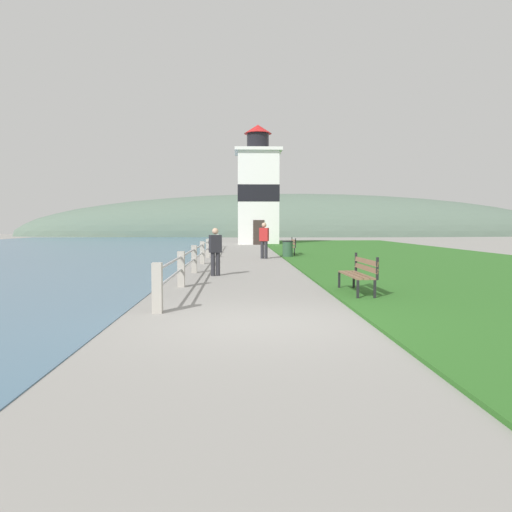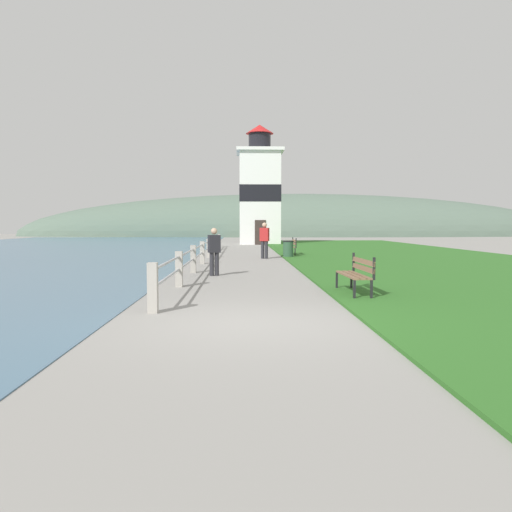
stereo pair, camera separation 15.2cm
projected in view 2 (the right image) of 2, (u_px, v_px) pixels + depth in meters
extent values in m
plane|color=gray|center=(250.00, 323.00, 8.31)|extent=(160.00, 160.00, 0.00)
cube|color=#2D6623|center=(401.00, 257.00, 25.02)|extent=(12.00, 49.59, 0.06)
cube|color=#A8A399|center=(153.00, 288.00, 9.23)|extent=(0.18, 0.18, 0.94)
cube|color=#A8A399|center=(179.00, 269.00, 13.09)|extent=(0.18, 0.18, 0.94)
cube|color=#A8A399|center=(193.00, 259.00, 16.95)|extent=(0.18, 0.18, 0.94)
cube|color=#A8A399|center=(202.00, 253.00, 20.81)|extent=(0.18, 0.18, 0.94)
cube|color=#A8A399|center=(208.00, 248.00, 24.67)|extent=(0.18, 0.18, 0.94)
cube|color=#A8A399|center=(213.00, 245.00, 28.53)|extent=(0.18, 0.18, 0.94)
cube|color=#A8A399|center=(216.00, 243.00, 32.40)|extent=(0.18, 0.18, 0.94)
cube|color=#A8A399|center=(219.00, 241.00, 36.26)|extent=(0.18, 0.18, 0.94)
cylinder|color=#B2B2B7|center=(206.00, 243.00, 22.72)|extent=(0.06, 27.10, 0.06)
cylinder|color=#B2B2B7|center=(206.00, 250.00, 22.74)|extent=(0.06, 27.10, 0.06)
cube|color=brown|center=(347.00, 275.00, 11.56)|extent=(0.16, 1.83, 0.04)
cube|color=brown|center=(353.00, 275.00, 11.57)|extent=(0.16, 1.83, 0.04)
cube|color=brown|center=(359.00, 275.00, 11.57)|extent=(0.16, 1.83, 0.04)
cube|color=brown|center=(363.00, 261.00, 11.56)|extent=(0.10, 1.83, 0.11)
cube|color=brown|center=(363.00, 268.00, 11.57)|extent=(0.10, 1.83, 0.11)
cube|color=black|center=(354.00, 291.00, 10.69)|extent=(0.05, 0.05, 0.45)
cube|color=black|center=(337.00, 281.00, 12.46)|extent=(0.05, 0.05, 0.45)
cube|color=black|center=(371.00, 290.00, 10.71)|extent=(0.05, 0.05, 0.45)
cube|color=black|center=(351.00, 281.00, 12.48)|extent=(0.05, 0.05, 0.45)
cube|color=black|center=(374.00, 269.00, 10.68)|extent=(0.05, 0.05, 0.49)
cube|color=black|center=(354.00, 262.00, 12.45)|extent=(0.05, 0.05, 0.49)
cube|color=brown|center=(287.00, 247.00, 26.34)|extent=(0.13, 1.87, 0.04)
cube|color=brown|center=(290.00, 247.00, 26.35)|extent=(0.13, 1.87, 0.04)
cube|color=brown|center=(293.00, 247.00, 26.35)|extent=(0.13, 1.87, 0.04)
cube|color=brown|center=(294.00, 241.00, 26.33)|extent=(0.07, 1.87, 0.11)
cube|color=brown|center=(294.00, 244.00, 26.34)|extent=(0.07, 1.87, 0.11)
cube|color=black|center=(288.00, 252.00, 25.45)|extent=(0.05, 0.05, 0.45)
cube|color=black|center=(285.00, 250.00, 27.27)|extent=(0.05, 0.05, 0.45)
cube|color=black|center=(295.00, 252.00, 25.46)|extent=(0.05, 0.05, 0.45)
cube|color=black|center=(292.00, 250.00, 27.27)|extent=(0.05, 0.05, 0.45)
cube|color=black|center=(296.00, 243.00, 25.43)|extent=(0.05, 0.05, 0.49)
cube|color=black|center=(293.00, 242.00, 27.24)|extent=(0.05, 0.05, 0.49)
cube|color=white|center=(260.00, 199.00, 41.81)|extent=(3.35, 3.35, 7.60)
cube|color=black|center=(260.00, 194.00, 41.79)|extent=(3.39, 3.39, 1.37)
cube|color=white|center=(260.00, 151.00, 41.56)|extent=(3.85, 3.85, 0.25)
cylinder|color=black|center=(260.00, 142.00, 41.51)|extent=(1.84, 1.84, 1.34)
cone|color=red|center=(260.00, 129.00, 41.45)|extent=(2.30, 2.30, 0.74)
cube|color=#332823|center=(260.00, 232.00, 40.30)|extent=(0.90, 0.06, 2.00)
cylinder|color=#28282D|center=(212.00, 264.00, 15.91)|extent=(0.14, 0.14, 0.75)
cylinder|color=#28282D|center=(217.00, 264.00, 15.98)|extent=(0.14, 0.14, 0.75)
cube|color=#232328|center=(214.00, 244.00, 15.90)|extent=(0.42, 0.33, 0.56)
sphere|color=tan|center=(214.00, 231.00, 15.88)|extent=(0.20, 0.20, 0.20)
cylinder|color=#28282D|center=(263.00, 250.00, 24.01)|extent=(0.16, 0.16, 0.85)
cylinder|color=#28282D|center=(266.00, 250.00, 23.95)|extent=(0.16, 0.16, 0.85)
cube|color=#B22323|center=(264.00, 234.00, 23.93)|extent=(0.48, 0.37, 0.63)
sphere|color=tan|center=(265.00, 225.00, 23.90)|extent=(0.23, 0.23, 0.23)
cylinder|color=#2D5138|center=(288.00, 250.00, 24.55)|extent=(0.50, 0.50, 0.80)
cylinder|color=black|center=(288.00, 241.00, 24.52)|extent=(0.54, 0.54, 0.04)
ellipsoid|color=#566B5B|center=(298.00, 236.00, 71.44)|extent=(80.00, 16.00, 12.00)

